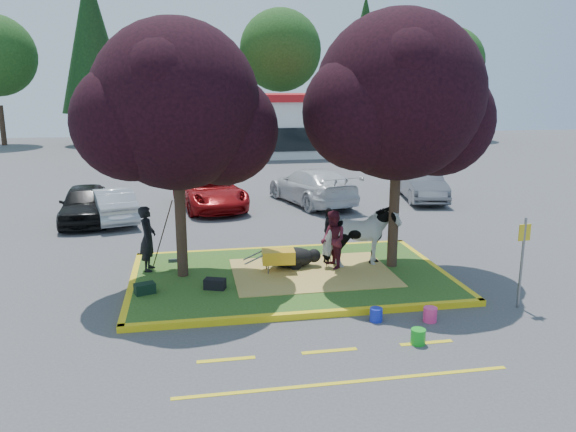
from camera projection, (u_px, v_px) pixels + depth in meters
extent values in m
plane|color=#424244|center=(290.00, 279.00, 14.91)|extent=(90.00, 90.00, 0.00)
cube|color=#274D18|center=(290.00, 277.00, 14.89)|extent=(8.00, 5.00, 0.15)
cube|color=yellow|center=(311.00, 315.00, 12.42)|extent=(8.30, 0.16, 0.15)
cube|color=yellow|center=(275.00, 249.00, 17.36)|extent=(8.30, 0.16, 0.15)
cube|color=yellow|center=(132.00, 286.00, 14.19)|extent=(0.16, 5.30, 0.15)
cube|color=yellow|center=(434.00, 268.00, 15.60)|extent=(0.16, 5.30, 0.15)
cube|color=tan|center=(312.00, 272.00, 14.98)|extent=(4.20, 3.00, 0.01)
cylinder|color=black|center=(180.00, 210.00, 14.37)|extent=(0.28, 0.28, 3.53)
sphere|color=black|center=(175.00, 105.00, 13.77)|extent=(4.20, 4.20, 4.20)
sphere|color=black|center=(223.00, 129.00, 14.31)|extent=(2.86, 2.86, 2.86)
sphere|color=black|center=(131.00, 122.00, 13.39)|extent=(2.86, 2.86, 2.86)
cylinder|color=black|center=(394.00, 200.00, 15.15)|extent=(0.28, 0.28, 3.70)
sphere|color=black|center=(399.00, 96.00, 14.52)|extent=(4.40, 4.40, 4.40)
sphere|color=black|center=(438.00, 120.00, 15.07)|extent=(2.99, 2.99, 2.99)
sphere|color=black|center=(361.00, 112.00, 14.13)|extent=(2.99, 2.99, 2.99)
cube|color=yellow|center=(226.00, 360.00, 10.54)|extent=(1.10, 0.12, 0.01)
cube|color=yellow|center=(329.00, 351.00, 10.88)|extent=(1.10, 0.12, 0.01)
cube|color=yellow|center=(426.00, 343.00, 11.23)|extent=(1.10, 0.12, 0.01)
cube|color=yellow|center=(347.00, 382.00, 9.73)|extent=(6.00, 0.10, 0.01)
cube|color=silver|center=(248.00, 127.00, 41.63)|extent=(20.00, 8.00, 4.00)
cube|color=#B51318|center=(248.00, 97.00, 41.14)|extent=(20.40, 8.40, 0.50)
cube|color=black|center=(255.00, 140.00, 37.89)|extent=(19.00, 0.10, 1.60)
cylinder|color=black|center=(2.00, 125.00, 47.83)|extent=(0.44, 0.44, 3.36)
cylinder|color=black|center=(98.00, 122.00, 48.19)|extent=(0.44, 0.44, 3.92)
cone|color=black|center=(92.00, 40.00, 46.66)|extent=(5.60, 5.60, 11.90)
cylinder|color=black|center=(192.00, 124.00, 51.11)|extent=(0.44, 0.44, 3.08)
sphere|color=#143811|center=(190.00, 64.00, 49.90)|extent=(6.16, 6.16, 6.16)
cylinder|color=black|center=(281.00, 121.00, 51.47)|extent=(0.44, 0.44, 3.64)
sphere|color=#143811|center=(280.00, 50.00, 50.05)|extent=(7.28, 7.28, 7.28)
cylinder|color=black|center=(363.00, 120.00, 53.34)|extent=(0.44, 0.44, 3.50)
cone|color=black|center=(364.00, 55.00, 51.98)|extent=(5.00, 5.00, 10.62)
cylinder|color=black|center=(446.00, 122.00, 53.80)|extent=(0.44, 0.44, 3.22)
sphere|color=#143811|center=(449.00, 62.00, 52.54)|extent=(6.44, 6.44, 6.44)
imported|color=white|center=(360.00, 237.00, 15.28)|extent=(2.11, 1.12, 1.71)
ellipsoid|color=black|center=(292.00, 257.00, 15.38)|extent=(1.44, 1.17, 0.55)
imported|color=black|center=(148.00, 238.00, 15.01)|extent=(0.50, 0.69, 1.76)
imported|color=#4E1623|center=(333.00, 240.00, 15.19)|extent=(0.69, 0.84, 1.60)
imported|color=black|center=(329.00, 229.00, 16.83)|extent=(0.63, 0.84, 1.32)
cylinder|color=black|center=(296.00, 265.00, 15.13)|extent=(0.31, 0.08, 0.31)
cylinder|color=slate|center=(268.00, 270.00, 14.83)|extent=(0.04, 0.04, 0.22)
cylinder|color=slate|center=(266.00, 266.00, 15.19)|extent=(0.04, 0.04, 0.22)
cube|color=gold|center=(278.00, 257.00, 14.99)|extent=(0.90, 0.58, 0.35)
cylinder|color=slate|center=(255.00, 259.00, 14.69)|extent=(0.57, 0.08, 0.29)
cylinder|color=slate|center=(253.00, 255.00, 15.06)|extent=(0.57, 0.08, 0.29)
cube|color=black|center=(215.00, 284.00, 13.76)|extent=(0.57, 0.44, 0.26)
cube|color=black|center=(145.00, 288.00, 13.45)|extent=(0.55, 0.44, 0.25)
cylinder|color=slate|center=(522.00, 263.00, 12.80)|extent=(0.06, 0.06, 2.14)
cube|color=gold|center=(525.00, 232.00, 12.64)|extent=(0.30, 0.06, 0.38)
cylinder|color=green|center=(418.00, 337.00, 11.15)|extent=(0.38, 0.38, 0.31)
cylinder|color=#FB3781|center=(430.00, 315.00, 12.22)|extent=(0.34, 0.34, 0.32)
cylinder|color=#1728BE|center=(376.00, 315.00, 12.24)|extent=(0.33, 0.33, 0.30)
imported|color=black|center=(85.00, 204.00, 20.99)|extent=(1.89, 4.22, 1.41)
imported|color=#ACB0B4|center=(112.00, 205.00, 21.15)|extent=(2.35, 4.12, 1.28)
imported|color=maroon|center=(210.00, 191.00, 23.44)|extent=(3.29, 5.50, 1.43)
imported|color=silver|center=(312.00, 186.00, 24.27)|extent=(3.50, 5.74, 1.56)
imported|color=#5A5C62|center=(421.00, 184.00, 25.13)|extent=(2.32, 4.65, 1.46)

